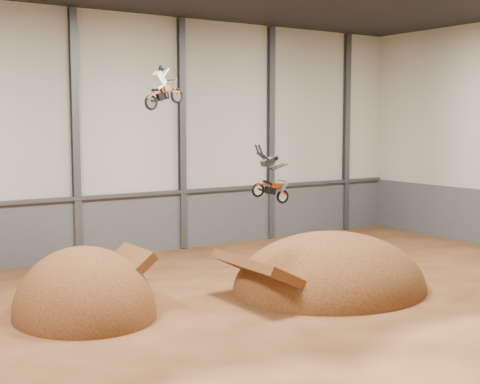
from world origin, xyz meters
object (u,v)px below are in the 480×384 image
landing_ramp (330,290)px  fmx_rider_a (165,84)px  fmx_rider_b (269,175)px  takeoff_ramp (85,316)px

landing_ramp → fmx_rider_a: bearing=149.7°
landing_ramp → fmx_rider_b: size_ratio=3.75×
takeoff_ramp → landing_ramp: (11.02, -2.27, 0.00)m
landing_ramp → fmx_rider_b: (-3.85, -0.44, 5.57)m
takeoff_ramp → landing_ramp: bearing=-11.6°
fmx_rider_a → fmx_rider_b: 6.33m
landing_ramp → fmx_rider_a: fmx_rider_a is taller
takeoff_ramp → landing_ramp: takeoff_ramp is taller
takeoff_ramp → fmx_rider_b: bearing=-20.7°
fmx_rider_a → landing_ramp: bearing=-42.2°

